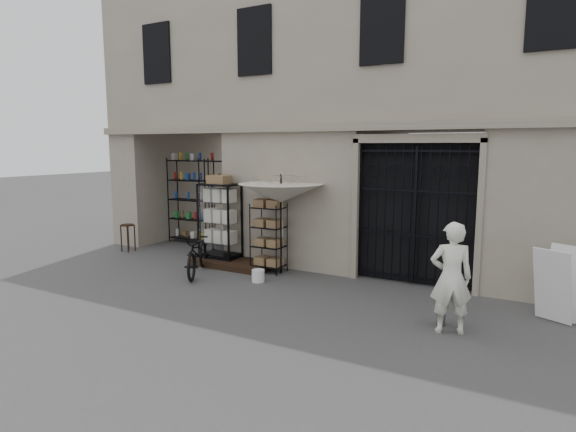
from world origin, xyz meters
The scene contains 15 objects.
ground centered at (0.00, 0.00, 0.00)m, with size 80.00×80.00×0.00m, color black.
main_building centered at (0.00, 4.00, 4.50)m, with size 14.00×4.00×9.00m, color gray.
shop_recess centered at (-4.50, 2.80, 1.50)m, with size 3.00×1.70×3.00m, color black.
shop_shelving centered at (-4.55, 3.30, 1.25)m, with size 2.70×0.50×2.50m, color black.
iron_gate centered at (1.75, 2.28, 1.50)m, with size 2.50×0.21×3.00m.
step_platform centered at (-2.40, 1.55, 0.07)m, with size 2.00×0.90×0.15m, color black.
display_cabinet centered at (-2.84, 1.66, 0.96)m, with size 0.97×0.68×1.95m.
wire_rack centered at (-1.39, 1.56, 0.77)m, with size 0.78×0.63×1.57m.
market_umbrella centered at (-1.07, 1.56, 1.93)m, with size 1.79×1.82×2.69m.
white_bucket centered at (-1.16, 0.75, 0.13)m, with size 0.27×0.27×0.26m, color silver.
bicycle centered at (-2.67, 0.61, 0.00)m, with size 0.64×0.97×1.85m, color black.
wooden_stool centered at (-5.87, 1.51, 0.39)m, with size 0.46×0.46×0.74m.
steel_bollard centered at (2.76, 0.08, 0.36)m, with size 0.13×0.13×0.73m, color #56595E.
shopkeeper centered at (2.92, -0.15, 0.00)m, with size 0.63×1.73×0.41m, color white.
easel_sign centered at (4.35, 1.21, 0.63)m, with size 0.80×0.84×1.21m.
Camera 1 is at (4.24, -7.55, 2.85)m, focal length 30.00 mm.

